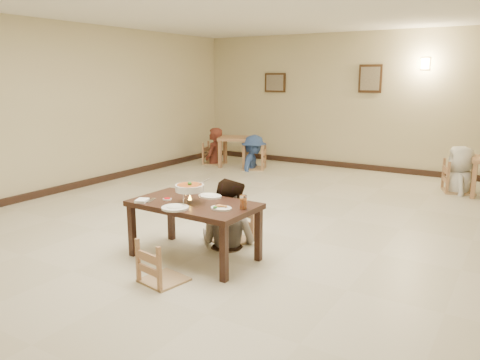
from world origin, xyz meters
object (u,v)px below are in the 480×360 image
Objects in this scene: chair_near at (163,241)px; bg_diner_b at (254,135)px; bg_diner_a at (214,128)px; main_diner at (228,179)px; bg_table_left at (234,143)px; curry_warmer at (190,188)px; bg_chair_lr at (254,145)px; bg_diner_c at (463,146)px; bg_chair_rl at (461,163)px; drink_glass at (243,203)px; main_table at (194,209)px; bg_chair_ll at (214,144)px; chair_far at (232,206)px.

bg_diner_b is (-2.19, 5.63, 0.34)m from chair_near.
bg_diner_b is at bearing 73.94° from bg_diner_a.
main_diner is 5.22m from bg_table_left.
main_diner is 4.65× the size of curry_warmer.
bg_chair_lr is 4.25m from bg_diner_c.
bg_diner_a reaches higher than bg_chair_lr.
bg_chair_rl is at bearing -103.15° from bg_diner_b.
bg_chair_lr reaches higher than drink_glass.
bg_diner_b is 0.91× the size of bg_diner_c.
bg_chair_rl is (1.54, 4.98, -0.20)m from drink_glass.
bg_table_left is 0.52× the size of bg_diner_c.
bg_diner_a reaches higher than bg_table_left.
bg_chair_lr is at bearing 114.22° from main_table.
bg_chair_rl reaches higher than bg_table_left.
main_table is at bearing 137.83° from bg_chair_rl.
bg_chair_ll reaches higher than bg_table_left.
bg_table_left is 0.81× the size of bg_chair_rl.
chair_far is 2.58× the size of curry_warmer.
bg_chair_lr reaches higher than bg_chair_ll.
curry_warmer is 0.66m from drink_glass.
bg_diner_b is (-2.13, 4.26, 0.31)m from chair_far.
main_diner is 1.72× the size of bg_chair_ll.
bg_diner_a reaches higher than drink_glass.
drink_glass is (0.57, -0.66, 0.27)m from chair_far.
main_diner is 0.63m from curry_warmer.
curry_warmer is 0.21× the size of bg_diner_c.
chair_near is at bearing -172.79° from bg_diner_b.
main_diner is at bearing 22.65° from bg_diner_a.
main_table is 4.00× the size of curry_warmer.
curry_warmer is 5.97m from bg_chair_ll.
bg_chair_lr is at bearing 71.94° from bg_chair_rl.
chair_near is 0.52× the size of main_diner.
bg_diner_c is (5.36, 0.02, 0.36)m from bg_chair_ll.
curry_warmer is at bearing 82.68° from main_diner.
bg_diner_c is at bearing -103.15° from bg_diner_b.
bg_diner_b is 4.24m from bg_diner_c.
main_table is at bearing -175.51° from drink_glass.
bg_chair_ll is at bearing 139.17° from chair_far.
chair_near is 6.57m from bg_chair_ll.
chair_near reaches higher than bg_table_left.
bg_diner_a reaches higher than bg_chair_ll.
main_diner reaches higher than chair_far.
drink_glass is (0.62, 0.05, 0.15)m from main_table.
chair_far is at bearing -158.43° from bg_chair_ll.
bg_diner_c is (2.11, 4.32, 0.38)m from chair_far.
bg_table_left is 0.57× the size of bg_diner_b.
bg_diner_c is at bearing 66.72° from curry_warmer.
bg_diner_c is at bearing 71.13° from bg_chair_lr.
bg_chair_ll is at bearing 124.07° from main_table.
bg_table_left is (-2.75, 5.70, 0.12)m from chair_near.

